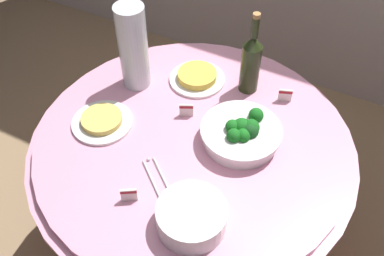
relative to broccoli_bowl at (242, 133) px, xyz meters
The scene contains 12 objects.
ground_plane 0.80m from the broccoli_bowl, 157.93° to the right, with size 6.00×6.00×0.00m, color #9E7F5B.
buffet_table 0.44m from the broccoli_bowl, 157.93° to the right, with size 1.16×1.16×0.74m.
broccoli_bowl is the anchor object (origin of this frame).
plate_stack 0.37m from the broccoli_bowl, 90.21° to the right, with size 0.21×0.21×0.08m.
wine_bottle 0.29m from the broccoli_bowl, 107.42° to the left, with size 0.07×0.07×0.34m.
decorative_fruit_vase 0.51m from the broccoli_bowl, 168.73° to the left, with size 0.11×0.11×0.34m.
serving_tongs 0.33m from the broccoli_bowl, 124.72° to the right, with size 0.15×0.14×0.01m.
food_plate_fried_egg 0.35m from the broccoli_bowl, 142.41° to the left, with size 0.22×0.22×0.04m.
food_plate_noodles 0.50m from the broccoli_bowl, 162.25° to the right, with size 0.22×0.22×0.03m.
label_placard_front 0.44m from the broccoli_bowl, 118.91° to the right, with size 0.05×0.03×0.05m.
label_placard_mid 0.23m from the broccoli_bowl, behind, with size 0.05×0.03×0.05m.
label_placard_rear 0.27m from the broccoli_bowl, 75.72° to the left, with size 0.05×0.03×0.05m.
Camera 1 is at (0.47, -0.90, 1.89)m, focal length 40.94 mm.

